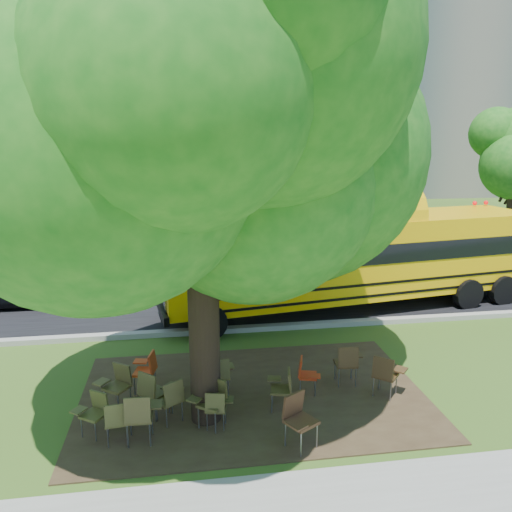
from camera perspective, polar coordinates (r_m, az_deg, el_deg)
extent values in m
plane|color=#39571B|center=(11.05, -6.01, -14.72)|extent=(160.00, 160.00, 0.00)
cube|color=#382819|center=(10.68, -0.30, -15.60)|extent=(7.00, 4.50, 0.03)
cube|color=black|center=(17.52, -7.10, -3.81)|extent=(80.00, 8.00, 0.04)
cube|color=gray|center=(13.74, -6.62, -8.55)|extent=(80.00, 0.25, 0.14)
cube|color=gray|center=(21.46, -7.42, -0.45)|extent=(80.00, 0.25, 0.14)
cube|color=slate|center=(46.73, -19.13, 19.96)|extent=(38.00, 16.00, 22.00)
cube|color=gray|center=(54.07, 19.56, 20.56)|extent=(30.00, 16.00, 25.00)
cylinder|color=black|center=(26.38, -18.76, 5.28)|extent=(0.32, 0.32, 3.50)
sphere|color=#175F15|center=(26.17, -19.17, 10.63)|extent=(4.80, 4.80, 4.80)
cylinder|color=black|center=(25.34, 10.77, 6.25)|extent=(0.38, 0.38, 4.20)
sphere|color=#175F15|center=(25.15, 11.07, 12.90)|extent=(5.60, 5.60, 5.60)
cylinder|color=black|center=(28.20, 27.03, 5.11)|extent=(0.34, 0.34, 3.60)
cylinder|color=black|center=(9.01, -6.01, -5.95)|extent=(0.56, 0.56, 4.44)
sphere|color=#175F15|center=(8.50, -6.58, 15.54)|extent=(7.20, 7.20, 7.20)
cube|color=#E8AB07|center=(15.81, 13.08, 0.27)|extent=(10.65, 3.90, 2.32)
cube|color=black|center=(15.90, 14.01, 1.25)|extent=(10.09, 3.86, 0.57)
cube|color=#E8AB07|center=(14.08, -8.04, -4.24)|extent=(1.53, 2.24, 0.90)
cube|color=black|center=(15.96, 12.96, -1.80)|extent=(10.67, 3.94, 0.08)
cube|color=black|center=(16.05, 12.90, -3.01)|extent=(10.67, 3.94, 0.08)
cylinder|color=black|center=(13.21, -5.37, -7.56)|extent=(0.98, 0.42, 0.95)
cylinder|color=black|center=(15.40, -7.20, -4.50)|extent=(0.98, 0.42, 0.95)
cylinder|color=black|center=(16.76, 23.07, -4.02)|extent=(0.98, 0.42, 0.95)
cylinder|color=black|center=(18.53, 18.41, -1.99)|extent=(0.98, 0.42, 0.95)
cylinder|color=black|center=(17.62, 26.38, -3.52)|extent=(0.98, 0.42, 0.95)
cylinder|color=black|center=(19.32, 21.62, -1.64)|extent=(0.98, 0.42, 0.95)
cube|color=#4D4821|center=(9.40, -15.65, -17.69)|extent=(0.44, 0.42, 0.05)
cube|color=#4D4821|center=(9.15, -15.72, -17.13)|extent=(0.38, 0.14, 0.37)
cube|color=#4D4821|center=(9.45, -14.29, -16.62)|extent=(0.24, 0.29, 0.03)
cylinder|color=slate|center=(9.65, -16.57, -18.33)|extent=(0.02, 0.02, 0.42)
cylinder|color=slate|center=(9.37, -14.52, -19.23)|extent=(0.02, 0.02, 0.42)
cube|color=#473E1F|center=(9.27, -13.18, -17.46)|extent=(0.48, 0.46, 0.05)
cube|color=#473E1F|center=(8.98, -13.42, -16.78)|extent=(0.44, 0.12, 0.44)
cube|color=#473E1F|center=(9.31, -11.43, -16.30)|extent=(0.26, 0.32, 0.03)
cylinder|color=slate|center=(9.58, -14.12, -18.14)|extent=(0.03, 0.03, 0.49)
cylinder|color=slate|center=(9.22, -12.02, -19.39)|extent=(0.03, 0.03, 0.49)
cube|color=#4B4220|center=(9.76, -9.92, -15.91)|extent=(0.57, 0.57, 0.05)
cube|color=#4B4220|center=(9.52, -9.37, -15.18)|extent=(0.39, 0.30, 0.40)
cube|color=#4B4220|center=(9.92, -9.19, -14.57)|extent=(0.34, 0.36, 0.03)
cylinder|color=slate|center=(9.92, -11.28, -16.94)|extent=(0.02, 0.02, 0.45)
cylinder|color=slate|center=(9.82, -8.43, -17.15)|extent=(0.02, 0.02, 0.45)
cube|color=#44401D|center=(9.50, -5.07, -16.51)|extent=(0.60, 0.59, 0.05)
cube|color=#44401D|center=(9.52, -4.49, -14.82)|extent=(0.40, 0.32, 0.42)
cube|color=#44401D|center=(9.45, -6.91, -15.86)|extent=(0.36, 0.37, 0.03)
cylinder|color=slate|center=(9.41, -4.66, -18.48)|extent=(0.03, 0.03, 0.47)
cylinder|color=slate|center=(9.82, -5.40, -16.99)|extent=(0.03, 0.03, 0.47)
cube|color=#443F1D|center=(9.52, -4.58, -16.94)|extent=(0.43, 0.41, 0.04)
cube|color=#443F1D|center=(9.28, -4.72, -16.40)|extent=(0.36, 0.15, 0.35)
cube|color=#443F1D|center=(9.55, -3.19, -16.06)|extent=(0.24, 0.28, 0.03)
cylinder|color=slate|center=(9.76, -5.37, -17.46)|extent=(0.02, 0.02, 0.40)
cylinder|color=slate|center=(9.48, -3.71, -18.46)|extent=(0.02, 0.02, 0.40)
cube|color=#4B2D1A|center=(8.93, 5.21, -18.37)|extent=(0.63, 0.62, 0.06)
cube|color=#4B2D1A|center=(8.93, 4.30, -16.52)|extent=(0.44, 0.32, 0.45)
cube|color=#4B2D1A|center=(8.61, 4.66, -18.65)|extent=(0.37, 0.39, 0.03)
cylinder|color=slate|center=(9.07, 6.97, -19.74)|extent=(0.03, 0.03, 0.50)
cylinder|color=slate|center=(9.07, 3.37, -19.67)|extent=(0.03, 0.03, 0.50)
cube|color=#473D1E|center=(10.01, 2.84, -15.02)|extent=(0.47, 0.48, 0.05)
cube|color=#473D1E|center=(9.91, 3.89, -13.97)|extent=(0.17, 0.40, 0.39)
cube|color=#473D1E|center=(10.16, 2.10, -13.81)|extent=(0.31, 0.27, 0.03)
cylinder|color=slate|center=(9.97, 1.82, -16.55)|extent=(0.02, 0.02, 0.43)
cylinder|color=slate|center=(10.25, 3.80, -15.67)|extent=(0.02, 0.02, 0.43)
cube|color=#3E2A16|center=(10.78, 14.58, -13.03)|extent=(0.61, 0.61, 0.05)
cube|color=#3E2A16|center=(10.51, 14.32, -12.30)|extent=(0.38, 0.36, 0.42)
cube|color=#3E2A16|center=(10.78, 16.19, -12.36)|extent=(0.37, 0.38, 0.03)
cylinder|color=slate|center=(11.08, 13.91, -13.58)|extent=(0.03, 0.03, 0.48)
cylinder|color=slate|center=(10.68, 15.13, -14.74)|extent=(0.03, 0.03, 0.48)
cube|color=#CB3F15|center=(10.86, -12.63, -12.81)|extent=(0.48, 0.50, 0.05)
cube|color=#CB3F15|center=(10.72, -11.73, -11.81)|extent=(0.18, 0.42, 0.41)
cube|color=#CB3F15|center=(11.05, -13.03, -11.64)|extent=(0.32, 0.28, 0.03)
cylinder|color=slate|center=(10.86, -13.72, -14.21)|extent=(0.02, 0.02, 0.46)
cylinder|color=slate|center=(11.06, -11.43, -13.55)|extent=(0.02, 0.02, 0.46)
cube|color=brown|center=(10.38, -15.61, -14.26)|extent=(0.59, 0.58, 0.05)
cube|color=brown|center=(10.40, -15.00, -12.77)|extent=(0.39, 0.32, 0.41)
cube|color=brown|center=(10.39, -17.23, -13.59)|extent=(0.35, 0.36, 0.03)
cylinder|color=slate|center=(10.27, -15.45, -16.02)|extent=(0.02, 0.02, 0.46)
cylinder|color=slate|center=(10.71, -15.61, -14.75)|extent=(0.02, 0.02, 0.46)
cube|color=#3E2916|center=(10.79, -4.50, -12.74)|extent=(0.43, 0.45, 0.05)
cube|color=#3E2916|center=(10.67, -5.49, -11.77)|extent=(0.13, 0.40, 0.40)
cube|color=#3E2916|center=(10.55, -3.53, -12.65)|extent=(0.30, 0.24, 0.03)
cylinder|color=slate|center=(11.06, -3.75, -13.31)|extent=(0.02, 0.02, 0.45)
cylinder|color=slate|center=(10.72, -5.24, -14.28)|extent=(0.02, 0.02, 0.45)
cube|color=#504922|center=(10.51, -4.32, -13.49)|extent=(0.45, 0.44, 0.05)
cube|color=#504922|center=(10.25, -4.16, -12.84)|extent=(0.40, 0.13, 0.40)
cube|color=#504922|center=(10.62, -3.17, -12.46)|extent=(0.25, 0.30, 0.03)
cylinder|color=slate|center=(10.74, -5.38, -14.23)|extent=(0.02, 0.02, 0.45)
cylinder|color=slate|center=(10.49, -3.19, -14.89)|extent=(0.02, 0.02, 0.45)
cube|color=#B73013|center=(10.64, 5.95, -13.44)|extent=(0.44, 0.45, 0.04)
cube|color=#B73013|center=(10.55, 5.08, -12.46)|extent=(0.17, 0.37, 0.36)
cube|color=#B73013|center=(10.40, 6.68, -13.46)|extent=(0.29, 0.25, 0.03)
cylinder|color=slate|center=(10.87, 6.75, -14.04)|extent=(0.02, 0.02, 0.40)
cylinder|color=slate|center=(10.60, 5.07, -14.76)|extent=(0.02, 0.02, 0.40)
cube|color=#3F2B16|center=(11.08, 10.20, -11.99)|extent=(0.48, 0.46, 0.05)
cube|color=#3F2B16|center=(10.81, 10.51, -11.29)|extent=(0.43, 0.13, 0.43)
cube|color=#3F2B16|center=(11.22, 11.34, -10.98)|extent=(0.26, 0.32, 0.03)
cylinder|color=slate|center=(11.30, 9.00, -12.76)|extent=(0.03, 0.03, 0.48)
cylinder|color=slate|center=(11.07, 11.32, -13.45)|extent=(0.03, 0.03, 0.48)
cube|color=#4D4321|center=(9.98, -11.50, -15.03)|extent=(0.63, 0.63, 0.05)
cube|color=#4D4321|center=(9.75, -12.39, -14.22)|extent=(0.39, 0.37, 0.44)
cube|color=#4D4321|center=(9.85, -9.77, -14.49)|extent=(0.38, 0.39, 0.03)
cylinder|color=slate|center=(10.32, -11.45, -15.54)|extent=(0.03, 0.03, 0.49)
cylinder|color=slate|center=(9.87, -11.41, -17.00)|extent=(0.03, 0.03, 0.49)
cube|color=#4E4C22|center=(9.69, -18.03, -16.90)|extent=(0.52, 0.52, 0.05)
cube|color=#4E4C22|center=(9.70, -17.45, -15.46)|extent=(0.36, 0.27, 0.37)
cube|color=#4E4C22|center=(9.69, -19.62, -16.27)|extent=(0.31, 0.33, 0.03)
cylinder|color=slate|center=(9.60, -17.87, -18.62)|extent=(0.02, 0.02, 0.41)
cylinder|color=slate|center=(9.98, -18.01, -17.30)|extent=(0.02, 0.02, 0.41)
imported|color=black|center=(17.43, -26.53, -2.82)|extent=(4.31, 1.74, 1.47)
imported|color=#550E13|center=(20.19, -24.47, -0.72)|extent=(5.26, 3.92, 1.33)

